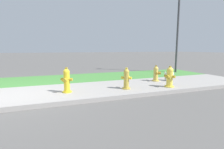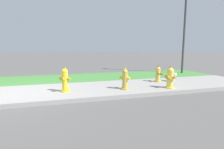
# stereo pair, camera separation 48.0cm
# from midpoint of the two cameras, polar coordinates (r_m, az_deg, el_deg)

# --- Properties ---
(ground_plane) EXTENTS (120.00, 120.00, 0.00)m
(ground_plane) POSITION_cam_midpoint_polar(r_m,az_deg,el_deg) (5.93, -28.09, -5.76)
(ground_plane) COLOR #5B5956
(sidewalk_pavement) EXTENTS (18.00, 2.52, 0.01)m
(sidewalk_pavement) POSITION_cam_midpoint_polar(r_m,az_deg,el_deg) (5.93, -28.09, -5.71)
(sidewalk_pavement) COLOR #9E9993
(sidewalk_pavement) RESTS_ON ground
(grass_verge) EXTENTS (18.00, 2.52, 0.01)m
(grass_verge) POSITION_cam_midpoint_polar(r_m,az_deg,el_deg) (8.37, -24.67, -1.62)
(grass_verge) COLOR #47893D
(grass_verge) RESTS_ON ground
(fire_hydrant_by_grass_verge) EXTENTS (0.33, 0.33, 0.73)m
(fire_hydrant_by_grass_verge) POSITION_cam_midpoint_polar(r_m,az_deg,el_deg) (5.84, 6.61, -1.50)
(fire_hydrant_by_grass_verge) COLOR gold
(fire_hydrant_by_grass_verge) RESTS_ON ground
(fire_hydrant_at_driveway) EXTENTS (0.35, 0.38, 0.67)m
(fire_hydrant_at_driveway) POSITION_cam_midpoint_polar(r_m,az_deg,el_deg) (7.43, 16.62, 0.08)
(fire_hydrant_at_driveway) COLOR gold
(fire_hydrant_at_driveway) RESTS_ON ground
(fire_hydrant_far_end) EXTENTS (0.38, 0.40, 0.76)m
(fire_hydrant_far_end) POSITION_cam_midpoint_polar(r_m,az_deg,el_deg) (6.39, 20.51, -1.03)
(fire_hydrant_far_end) COLOR yellow
(fire_hydrant_far_end) RESTS_ON ground
(fire_hydrant_mid_block) EXTENTS (0.36, 0.34, 0.79)m
(fire_hydrant_mid_block) POSITION_cam_midpoint_polar(r_m,az_deg,el_deg) (5.59, -12.77, -1.78)
(fire_hydrant_mid_block) COLOR yellow
(fire_hydrant_mid_block) RESTS_ON ground
(small_white_dog) EXTENTS (0.26, 0.47, 0.43)m
(small_white_dog) POSITION_cam_midpoint_polar(r_m,az_deg,el_deg) (7.66, 20.69, -0.37)
(small_white_dog) COLOR silver
(small_white_dog) RESTS_ON ground
(street_lamp) EXTENTS (0.32, 0.32, 5.35)m
(street_lamp) POSITION_cam_midpoint_polar(r_m,az_deg,el_deg) (10.78, 24.17, 19.01)
(street_lamp) COLOR #3D3D42
(street_lamp) RESTS_ON ground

